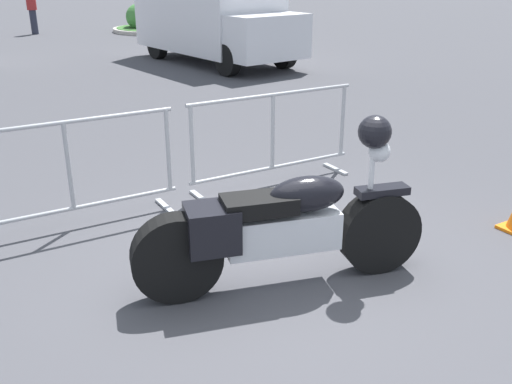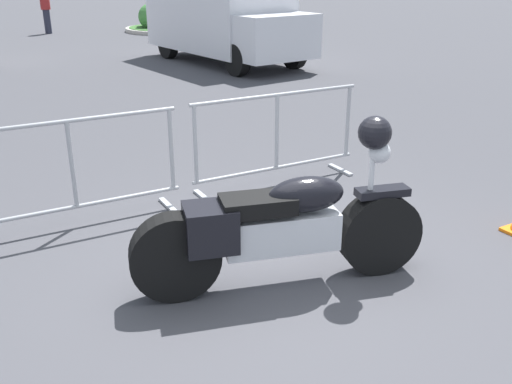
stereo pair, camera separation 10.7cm
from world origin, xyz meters
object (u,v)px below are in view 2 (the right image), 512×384
Objects in this scene: motorcycle at (282,226)px; crowd_barrier_far at (277,138)px; crowd_barrier_near at (73,172)px; pedestrian at (46,7)px; delivery_van at (223,13)px.

motorcycle is 2.23m from crowd_barrier_far.
pedestrian reaches higher than crowd_barrier_near.
crowd_barrier_near is at bearing 180.00° from crowd_barrier_far.
crowd_barrier_near is 2.28m from crowd_barrier_far.
motorcycle is at bearing -120.79° from crowd_barrier_far.
pedestrian is at bearing 99.69° from motorcycle.
crowd_barrier_far is at bearing 0.00° from crowd_barrier_near.
delivery_van is 3.07× the size of pedestrian.
crowd_barrier_far is 17.33m from pedestrian.
motorcycle is 2.22m from crowd_barrier_near.
crowd_barrier_near is at bearing 136.37° from motorcycle.
crowd_barrier_near is at bearing 127.20° from pedestrian.
motorcycle reaches higher than crowd_barrier_near.
delivery_van is at bearing 153.66° from pedestrian.
crowd_barrier_far is (2.28, 0.00, 0.00)m from crowd_barrier_near.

